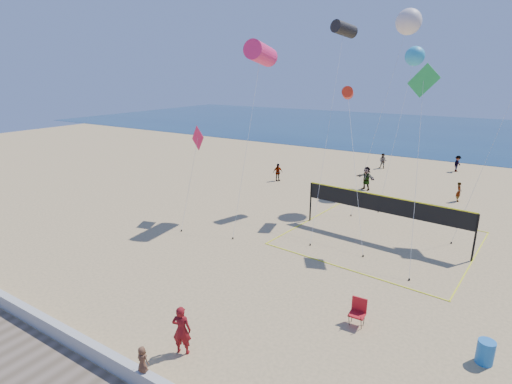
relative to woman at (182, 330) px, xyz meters
The scene contains 20 objects.
ground 1.50m from the woman, 77.02° to the left, with size 120.00×120.00×0.00m, color tan.
ocean 63.18m from the woman, 89.75° to the left, with size 140.00×50.00×0.03m, color #102B4E.
seawall 1.94m from the woman, 81.59° to the right, with size 32.00×0.30×0.60m, color silver.
woman is the anchor object (origin of this frame).
toddler 1.82m from the woman, 86.30° to the right, with size 0.41×0.27×0.84m, color brown.
far_person_0 23.02m from the woman, 111.40° to the left, with size 0.91×0.38×1.55m, color gray.
far_person_1 22.92m from the woman, 92.42° to the left, with size 1.77×0.56×1.91m, color gray.
far_person_2 24.20m from the woman, 76.13° to the left, with size 0.53×0.35×1.46m, color gray.
far_person_3 31.27m from the woman, 93.50° to the left, with size 0.73×0.57×1.51m, color gray.
far_person_4 34.03m from the woman, 82.36° to the left, with size 1.01×0.58×1.56m, color gray.
camp_chair 6.56m from the woman, 46.67° to the left, with size 0.59×0.73×1.18m.
trash_barrel 10.04m from the woman, 29.57° to the left, with size 0.55×0.55×0.82m, color blue.
volleyball_net 13.85m from the woman, 77.72° to the left, with size 10.51×10.37×2.58m.
kite_0 16.97m from the woman, 111.01° to the left, with size 1.70×5.90×11.06m.
kite_1 21.44m from the woman, 95.81° to the left, with size 2.49×9.03×12.45m.
kite_2 17.49m from the woman, 91.79° to the left, with size 3.96×6.34×8.43m.
kite_3 14.03m from the woman, 127.55° to the left, with size 1.53×3.03×6.06m.
kite_4 15.95m from the woman, 72.22° to the left, with size 2.05×4.66×9.65m.
kite_6 24.06m from the woman, 85.85° to the left, with size 2.39×5.98×13.24m.
kite_7 26.40m from the woman, 86.69° to the left, with size 1.89×7.66×11.09m.
Camera 1 is at (8.01, -9.53, 9.18)m, focal length 28.00 mm.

